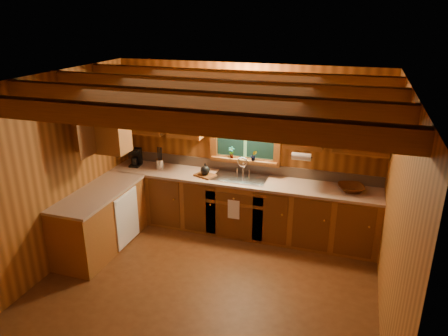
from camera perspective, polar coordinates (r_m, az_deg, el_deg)
The scene contains 20 objects.
room at distance 4.90m, azimuth -2.89°, elevation -3.66°, with size 4.20×4.20×4.20m.
ceiling_beams at distance 4.55m, azimuth -3.16°, elevation 10.15°, with size 4.20×2.54×0.18m.
base_cabinets at distance 6.52m, azimuth -2.83°, elevation -5.70°, with size 4.20×2.22×0.86m.
countertop at distance 6.34m, azimuth -2.76°, elevation -2.04°, with size 4.20×2.24×0.04m.
backsplash at distance 6.69m, azimuth 2.87°, elevation 0.12°, with size 4.20×0.02×0.16m, color #9B7F68.
dishwasher_panel at distance 6.43m, azimuth -12.99°, elevation -6.64°, with size 0.02×0.60×0.80m, color white.
upper_cabinets at distance 6.18m, azimuth -3.22°, elevation 6.75°, with size 4.19×1.77×0.78m.
window at distance 6.50m, azimuth 2.91°, elevation 4.61°, with size 1.12×0.08×1.00m.
window_sill at distance 6.58m, azimuth 2.74°, elevation 1.08°, with size 1.06×0.14×0.04m, color brown.
wall_sconce at distance 6.24m, azimuth 2.72°, elevation 9.94°, with size 0.45×0.21×0.17m.
paper_towel_roll at distance 6.06m, azimuth 10.46°, elevation 1.53°, with size 0.11×0.11×0.27m, color white.
dish_towel at distance 6.32m, azimuth 1.31°, elevation -5.66°, with size 0.18×0.01×0.30m, color white.
sink at distance 6.48m, azimuth 2.19°, elevation -1.73°, with size 0.82×0.48×0.43m.
coffee_maker at distance 7.09m, azimuth -11.89°, elevation 1.44°, with size 0.16×0.21×0.29m.
utensil_crock at distance 6.89m, azimuth -8.70°, elevation 0.61°, with size 0.13×0.13×0.37m.
cutting_board at distance 6.53m, azimuth -2.57°, elevation -1.00°, with size 0.30×0.22×0.03m, color #5C3113.
teakettle at distance 6.50m, azimuth -2.58°, elevation -0.29°, with size 0.14×0.14×0.18m.
wicker_basket at distance 6.25m, azimuth 16.85°, elevation -2.62°, with size 0.37×0.37×0.09m, color #48230C.
potted_plant_left at distance 6.57m, azimuth 1.01°, elevation 2.13°, with size 0.10×0.07×0.19m, color #5C3113.
potted_plant_right at distance 6.48m, azimuth 4.06°, elevation 1.71°, with size 0.09×0.07×0.17m, color #5C3113.
Camera 1 is at (1.61, -4.18, 3.30)m, focal length 33.71 mm.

